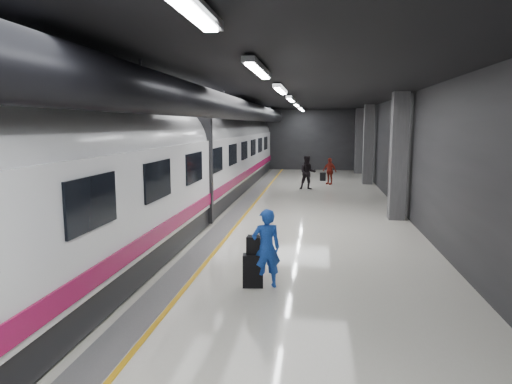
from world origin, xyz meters
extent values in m
plane|color=silver|center=(0.00, 0.00, 0.00)|extent=(40.00, 40.00, 0.00)
cube|color=black|center=(0.00, 0.00, 4.50)|extent=(10.00, 40.00, 0.02)
cube|color=#28282B|center=(0.00, 20.00, 2.25)|extent=(10.00, 0.02, 4.50)
cube|color=#28282B|center=(-5.00, 0.00, 2.25)|extent=(0.02, 40.00, 4.50)
cube|color=#28282B|center=(5.00, 0.00, 2.25)|extent=(0.02, 40.00, 4.50)
cube|color=slate|center=(-1.35, 0.00, 0.01)|extent=(0.65, 39.80, 0.01)
cube|color=gold|center=(-0.95, 0.00, 0.01)|extent=(0.10, 39.80, 0.01)
cylinder|color=black|center=(-1.30, 0.00, 3.95)|extent=(0.80, 38.00, 0.80)
cube|color=silver|center=(0.60, -6.00, 4.40)|extent=(0.22, 2.60, 0.10)
cube|color=silver|center=(0.60, -1.00, 4.40)|extent=(0.22, 2.60, 0.10)
cube|color=silver|center=(0.60, 4.00, 4.40)|extent=(0.22, 2.60, 0.10)
cube|color=silver|center=(0.60, 9.00, 4.40)|extent=(0.22, 2.60, 0.10)
cube|color=silver|center=(0.60, 14.00, 4.40)|extent=(0.22, 2.60, 0.10)
cube|color=silver|center=(0.60, 18.00, 4.40)|extent=(0.22, 2.60, 0.10)
cube|color=#515154|center=(4.55, 2.00, 2.25)|extent=(0.55, 0.55, 4.50)
cube|color=#515154|center=(4.55, 12.00, 2.25)|extent=(0.55, 0.55, 4.50)
cube|color=#515154|center=(4.55, 18.00, 2.25)|extent=(0.55, 0.55, 4.50)
cube|color=black|center=(-3.25, 0.00, 0.35)|extent=(2.80, 38.00, 0.60)
cube|color=white|center=(-3.25, 0.00, 1.75)|extent=(2.90, 38.00, 2.20)
cylinder|color=white|center=(-3.25, 0.00, 2.70)|extent=(2.80, 38.00, 2.80)
cube|color=maroon|center=(-1.78, 0.00, 0.95)|extent=(0.04, 38.00, 0.35)
cube|color=black|center=(-3.25, 0.00, 2.00)|extent=(3.05, 0.25, 3.80)
cube|color=black|center=(-1.78, -8.00, 2.15)|extent=(0.05, 1.60, 0.85)
cube|color=black|center=(-1.78, -5.00, 2.15)|extent=(0.05, 1.60, 0.85)
cube|color=black|center=(-1.78, -2.00, 2.15)|extent=(0.05, 1.60, 0.85)
cube|color=black|center=(-1.78, 1.00, 2.15)|extent=(0.05, 1.60, 0.85)
cube|color=black|center=(-1.78, 4.00, 2.15)|extent=(0.05, 1.60, 0.85)
cube|color=black|center=(-1.78, 7.00, 2.15)|extent=(0.05, 1.60, 0.85)
cube|color=black|center=(-1.78, 10.00, 2.15)|extent=(0.05, 1.60, 0.85)
cube|color=black|center=(-1.78, 13.00, 2.15)|extent=(0.05, 1.60, 0.85)
cube|color=black|center=(-1.78, 16.00, 2.15)|extent=(0.05, 1.60, 0.85)
imported|color=blue|center=(0.71, -5.55, 0.83)|extent=(0.70, 0.58, 1.67)
cube|color=black|center=(0.43, -5.56, 0.35)|extent=(0.45, 0.31, 0.69)
cube|color=black|center=(0.43, -5.54, 0.88)|extent=(0.28, 0.15, 0.37)
imported|color=black|center=(1.21, 9.23, 0.90)|extent=(0.95, 0.78, 1.80)
imported|color=maroon|center=(2.40, 11.54, 0.76)|extent=(0.94, 0.80, 1.51)
cube|color=black|center=(2.04, 13.13, 0.25)|extent=(0.36, 0.25, 0.50)
camera|label=1|loc=(1.73, -14.66, 3.36)|focal=32.00mm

